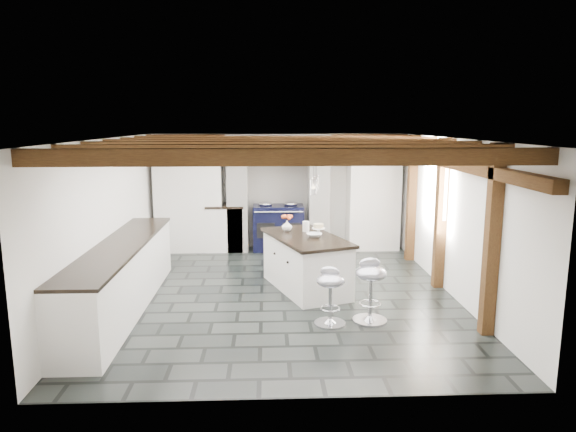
{
  "coord_description": "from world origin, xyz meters",
  "views": [
    {
      "loc": [
        -0.22,
        -7.37,
        2.53
      ],
      "look_at": [
        0.1,
        0.4,
        1.1
      ],
      "focal_mm": 32.0,
      "sensor_mm": 36.0,
      "label": 1
    }
  ],
  "objects_px": {
    "bar_stool_near": "(370,283)",
    "bar_stool_far": "(331,290)",
    "range_cooker": "(278,227)",
    "kitchen_island": "(306,262)"
  },
  "relations": [
    {
      "from": "kitchen_island",
      "to": "bar_stool_near",
      "type": "distance_m",
      "value": 1.52
    },
    {
      "from": "bar_stool_near",
      "to": "bar_stool_far",
      "type": "height_order",
      "value": "bar_stool_near"
    },
    {
      "from": "range_cooker",
      "to": "bar_stool_near",
      "type": "relative_size",
      "value": 1.21
    },
    {
      "from": "kitchen_island",
      "to": "bar_stool_near",
      "type": "height_order",
      "value": "kitchen_island"
    },
    {
      "from": "range_cooker",
      "to": "kitchen_island",
      "type": "height_order",
      "value": "kitchen_island"
    },
    {
      "from": "range_cooker",
      "to": "bar_stool_far",
      "type": "height_order",
      "value": "range_cooker"
    },
    {
      "from": "bar_stool_near",
      "to": "bar_stool_far",
      "type": "relative_size",
      "value": 1.11
    },
    {
      "from": "bar_stool_near",
      "to": "bar_stool_far",
      "type": "bearing_deg",
      "value": 179.73
    },
    {
      "from": "kitchen_island",
      "to": "bar_stool_far",
      "type": "xyz_separation_m",
      "value": [
        0.2,
        -1.41,
        0.03
      ]
    },
    {
      "from": "bar_stool_far",
      "to": "kitchen_island",
      "type": "bearing_deg",
      "value": 120.11
    }
  ]
}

